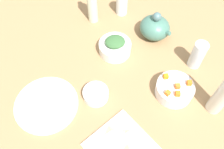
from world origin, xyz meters
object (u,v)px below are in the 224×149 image
object	(u,v)px
bowl_greens	(115,48)
bowl_small_side	(96,94)
drinking_glass_0	(198,55)
plate_tofu	(47,104)
bowl_carrots	(174,90)
drinking_glass_1	(122,4)
teapot	(155,27)
bottle_1	(92,5)

from	to	relation	value
bowl_greens	bowl_small_side	world-z (taller)	bowl_greens
bowl_small_side	drinking_glass_0	bearing A→B (deg)	66.41
drinking_glass_0	plate_tofu	bearing A→B (deg)	-116.54
bowl_greens	bowl_carrots	size ratio (longest dim) A/B	0.96
bowl_carrots	bowl_greens	bearing A→B (deg)	-177.06
drinking_glass_0	drinking_glass_1	distance (cm)	45.68
teapot	bowl_small_side	bearing A→B (deg)	-82.79
bottle_1	drinking_glass_0	bearing A→B (deg)	14.11
bottle_1	plate_tofu	bearing A→B (deg)	-63.66
bowl_carrots	bowl_small_side	world-z (taller)	bowl_carrots
teapot	drinking_glass_1	bearing A→B (deg)	179.07
bowl_carrots	drinking_glass_1	world-z (taller)	drinking_glass_1
plate_tofu	bowl_greens	size ratio (longest dim) A/B	1.74
teapot	bottle_1	world-z (taller)	bottle_1
bowl_small_side	bottle_1	size ratio (longest dim) A/B	0.45
bowl_small_side	drinking_glass_0	distance (cm)	46.03
bowl_carrots	bottle_1	size ratio (longest dim) A/B	0.66
bowl_greens	drinking_glass_0	distance (cm)	35.89
bowl_carrots	bottle_1	xyz separation A→B (cm)	(-54.55, 5.11, 7.01)
bowl_carrots	teapot	distance (cm)	32.45
teapot	bottle_1	xyz separation A→B (cm)	(-28.19, -13.62, 4.38)
plate_tofu	bowl_small_side	distance (cm)	20.04
plate_tofu	teapot	world-z (taller)	teapot
drinking_glass_1	bowl_greens	bearing A→B (deg)	-52.38
bowl_carrots	drinking_glass_1	distance (cm)	52.01
bowl_greens	bottle_1	world-z (taller)	bottle_1
bowl_carrots	drinking_glass_0	bearing A→B (deg)	98.32
plate_tofu	bowl_greens	bearing A→B (deg)	90.52
teapot	bottle_1	size ratio (longest dim) A/B	0.69
plate_tofu	teapot	bearing A→B (deg)	84.60
bowl_small_side	drinking_glass_1	bearing A→B (deg)	122.49
drinking_glass_0	bowl_greens	bearing A→B (deg)	-146.24
plate_tofu	bowl_carrots	size ratio (longest dim) A/B	1.67
plate_tofu	drinking_glass_0	bearing A→B (deg)	63.46
bowl_greens	drinking_glass_1	xyz separation A→B (cm)	(-16.00, 20.76, 2.66)
bowl_carrots	bowl_small_side	bearing A→B (deg)	-131.39
bottle_1	drinking_glass_0	distance (cm)	53.60
bowl_carrots	teapot	bearing A→B (deg)	144.60
bottle_1	drinking_glass_1	world-z (taller)	bottle_1
plate_tofu	teapot	distance (cm)	59.71
bowl_greens	teapot	distance (cm)	21.42
bowl_carrots	bowl_small_side	size ratio (longest dim) A/B	1.48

